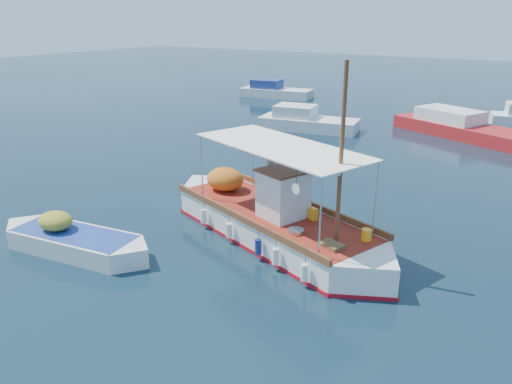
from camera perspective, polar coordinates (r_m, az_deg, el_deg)
The scene contains 6 objects.
ground at distance 17.38m, azimuth 1.76°, elevation -5.65°, with size 160.00×160.00×0.00m, color black.
fishing_caique at distance 17.51m, azimuth 1.80°, elevation -3.41°, with size 10.06×5.30×6.50m.
dinghy at distance 17.66m, azimuth -20.12°, elevation -5.42°, with size 5.88×2.26×1.45m.
bg_boat_nw at distance 34.25m, azimuth 5.72°, elevation 7.93°, with size 6.87×3.52×1.80m.
bg_boat_n at distance 34.71m, azimuth 22.65°, elevation 6.66°, with size 10.10×6.57×1.80m.
bg_boat_far_w at distance 47.86m, azimuth 2.12°, elevation 11.37°, with size 6.91×3.27×1.80m.
Camera 1 is at (8.01, -13.50, 7.45)m, focal length 35.00 mm.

